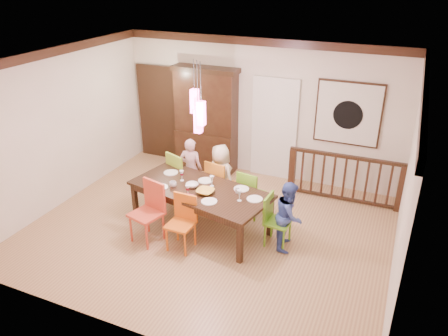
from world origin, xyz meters
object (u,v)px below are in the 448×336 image
at_px(china_hutch, 206,119).
at_px(person_far_mid, 221,176).
at_px(balustrade, 344,177).
at_px(person_end_right, 289,215).
at_px(dining_table, 200,192).
at_px(person_far_left, 191,169).
at_px(chair_end_right, 278,218).
at_px(chair_far_left, 183,172).

distance_m(china_hutch, person_far_mid, 1.82).
height_order(china_hutch, balustrade, china_hutch).
distance_m(china_hutch, person_end_right, 3.41).
bearing_deg(dining_table, person_end_right, 12.96).
xyz_separation_m(person_far_left, person_end_right, (2.19, -0.84, -0.04)).
xyz_separation_m(chair_end_right, person_far_mid, (-1.38, 0.81, 0.12)).
bearing_deg(person_end_right, chair_far_left, 64.69).
relative_size(chair_far_left, chair_end_right, 1.13).
relative_size(china_hutch, person_far_left, 1.84).
relative_size(chair_far_left, person_far_mid, 0.80).
bearing_deg(dining_table, person_far_left, 137.56).
relative_size(chair_far_left, person_end_right, 0.85).
relative_size(chair_end_right, balustrade, 0.40).
xyz_separation_m(balustrade, person_far_left, (-2.75, -1.04, 0.12)).
bearing_deg(china_hutch, person_end_right, -41.59).
bearing_deg(china_hutch, person_far_mid, -55.93).
height_order(chair_far_left, person_end_right, person_end_right).
bearing_deg(person_end_right, china_hutch, 41.04).
height_order(chair_end_right, china_hutch, china_hutch).
bearing_deg(person_far_left, balustrade, -167.30).
distance_m(china_hutch, balustrade, 3.16).
bearing_deg(person_end_right, person_far_left, 61.54).
bearing_deg(person_far_left, chair_end_right, 148.70).
height_order(balustrade, person_far_left, person_far_left).
height_order(balustrade, person_end_right, person_end_right).
bearing_deg(person_far_mid, dining_table, 109.33).
bearing_deg(dining_table, chair_end_right, 12.14).
xyz_separation_m(chair_far_left, person_far_left, (0.13, 0.09, 0.05)).
bearing_deg(person_far_left, china_hutch, -84.80).
xyz_separation_m(dining_table, person_far_mid, (0.01, 0.82, -0.06)).
relative_size(china_hutch, person_end_right, 1.97).
xyz_separation_m(dining_table, balustrade, (2.12, 1.92, -0.18)).
distance_m(dining_table, china_hutch, 2.51).
distance_m(dining_table, chair_far_left, 1.10).
bearing_deg(balustrade, chair_end_right, -111.98).
bearing_deg(china_hutch, dining_table, -67.01).
relative_size(person_far_left, person_far_mid, 1.01).
xyz_separation_m(china_hutch, person_far_left, (0.33, -1.39, -0.52)).
distance_m(person_far_left, person_end_right, 2.35).
bearing_deg(chair_end_right, balustrade, -18.14).
height_order(dining_table, balustrade, balustrade).
height_order(chair_end_right, person_far_left, person_far_left).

